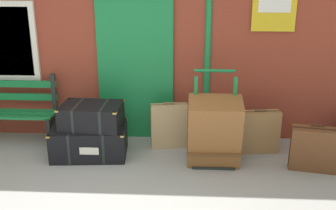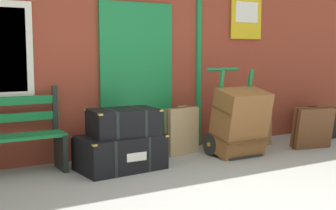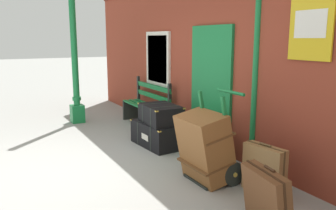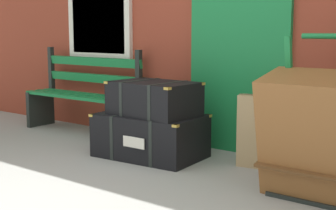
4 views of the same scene
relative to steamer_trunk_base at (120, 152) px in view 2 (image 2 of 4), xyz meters
name	(u,v)px [view 2 (image 2 of 4)]	position (x,y,z in m)	size (l,w,h in m)	color
ground_plane	(235,205)	(0.39, -1.74, -0.21)	(60.00, 60.00, 0.00)	gray
brick_facade	(119,39)	(0.38, 0.85, 1.39)	(10.40, 0.35, 3.20)	brown
steamer_trunk_base	(120,152)	(0.00, 0.00, 0.00)	(1.06, 0.73, 0.43)	black
steamer_trunk_middle	(124,122)	(0.05, 0.00, 0.37)	(0.83, 0.59, 0.33)	black
porters_trolley	(232,135)	(1.69, -0.03, 0.06)	(0.71, 0.58, 1.20)	black
large_brown_trunk	(240,122)	(1.69, -0.20, 0.26)	(0.70, 0.60, 0.95)	brown
suitcase_charcoal	(256,126)	(2.35, 0.23, 0.09)	(0.57, 0.25, 0.64)	olive
suitcase_cream	(313,128)	(2.96, -0.34, 0.10)	(0.65, 0.36, 0.65)	brown
suitcase_umber	(182,131)	(1.08, 0.31, 0.12)	(0.53, 0.21, 0.69)	tan
corner_trunk	(322,122)	(3.84, 0.25, 0.03)	(0.71, 0.52, 0.49)	black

